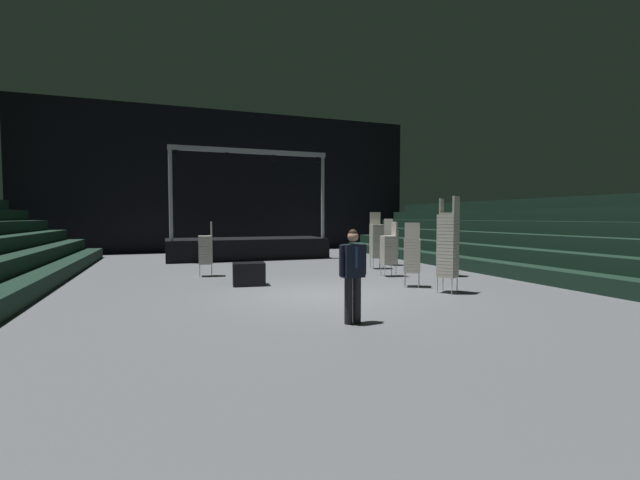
# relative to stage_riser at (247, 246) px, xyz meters

# --- Properties ---
(ground_plane) EXTENTS (22.00, 30.00, 0.10)m
(ground_plane) POSITION_rel_stage_riser_xyz_m (0.00, -10.21, -0.61)
(ground_plane) COLOR #515459
(arena_end_wall) EXTENTS (22.00, 0.30, 8.00)m
(arena_end_wall) POSITION_rel_stage_riser_xyz_m (0.00, 4.79, 3.44)
(arena_end_wall) COLOR black
(arena_end_wall) RESTS_ON ground_plane
(bleacher_bank_right) EXTENTS (4.50, 24.00, 2.70)m
(bleacher_bank_right) POSITION_rel_stage_riser_xyz_m (8.75, -9.21, 0.79)
(bleacher_bank_right) COLOR black
(bleacher_bank_right) RESTS_ON ground_plane
(stage_riser) EXTENTS (7.30, 2.91, 4.96)m
(stage_riser) POSITION_rel_stage_riser_xyz_m (0.00, 0.00, 0.00)
(stage_riser) COLOR black
(stage_riser) RESTS_ON ground_plane
(man_with_tie) EXTENTS (0.57, 0.28, 1.73)m
(man_with_tie) POSITION_rel_stage_riser_xyz_m (-0.46, -13.12, 0.42)
(man_with_tie) COLOR black
(man_with_tie) RESTS_ON ground_plane
(chair_stack_front_left) EXTENTS (0.61, 0.61, 1.79)m
(chair_stack_front_left) POSITION_rel_stage_riser_xyz_m (2.81, -9.92, 0.34)
(chair_stack_front_left) COLOR #B2B5BA
(chair_stack_front_left) RESTS_ON ground_plane
(chair_stack_front_right) EXTENTS (0.61, 0.61, 2.48)m
(chair_stack_front_right) POSITION_rel_stage_riser_xyz_m (3.16, -11.04, 0.68)
(chair_stack_front_right) COLOR #B2B5BA
(chair_stack_front_right) RESTS_ON ground_plane
(chair_stack_mid_left) EXTENTS (0.62, 0.62, 2.56)m
(chair_stack_mid_left) POSITION_rel_stage_riser_xyz_m (5.06, -8.42, 0.72)
(chair_stack_mid_left) COLOR #B2B5BA
(chair_stack_mid_left) RESTS_ON ground_plane
(chair_stack_mid_right) EXTENTS (0.60, 0.60, 1.88)m
(chair_stack_mid_right) POSITION_rel_stage_riser_xyz_m (4.95, -4.95, 0.38)
(chair_stack_mid_right) COLOR #B2B5BA
(chair_stack_mid_right) RESTS_ON ground_plane
(chair_stack_mid_centre) EXTENTS (0.50, 0.50, 2.14)m
(chair_stack_mid_centre) POSITION_rel_stage_riser_xyz_m (3.85, -5.81, 0.51)
(chair_stack_mid_centre) COLOR #B2B5BA
(chair_stack_mid_centre) RESTS_ON ground_plane
(chair_stack_rear_left) EXTENTS (0.47, 0.47, 1.79)m
(chair_stack_rear_left) POSITION_rel_stage_riser_xyz_m (-2.40, -5.73, 0.34)
(chair_stack_rear_left) COLOR #B2B5BA
(chair_stack_rear_left) RESTS_ON ground_plane
(chair_stack_rear_right) EXTENTS (0.50, 0.50, 1.79)m
(chair_stack_rear_right) POSITION_rel_stage_riser_xyz_m (3.25, -7.80, 0.34)
(chair_stack_rear_right) COLOR #B2B5BA
(chair_stack_rear_right) RESTS_ON ground_plane
(equipment_road_case) EXTENTS (0.96, 0.70, 0.65)m
(equipment_road_case) POSITION_rel_stage_riser_xyz_m (-1.43, -8.10, -0.24)
(equipment_road_case) COLOR black
(equipment_road_case) RESTS_ON ground_plane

